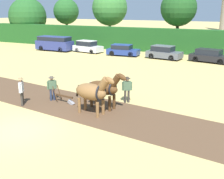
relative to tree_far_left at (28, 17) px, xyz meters
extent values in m
plane|color=tan|center=(25.97, -30.30, -4.31)|extent=(240.00, 240.00, 0.00)
cube|color=brown|center=(24.63, -25.66, -4.30)|extent=(23.92, 7.33, 0.01)
cube|color=#1E511E|center=(25.97, -2.36, -2.72)|extent=(61.26, 1.53, 3.18)
cylinder|color=brown|center=(0.00, 0.00, -3.06)|extent=(0.44, 0.44, 2.50)
sphere|color=#235623|center=(0.00, 0.00, 0.01)|extent=(6.58, 6.58, 6.58)
cylinder|color=#4C3823|center=(6.49, 2.52, -2.30)|extent=(0.44, 0.44, 4.01)
sphere|color=#235623|center=(6.49, 2.52, 0.92)|extent=(4.42, 4.42, 4.42)
cylinder|color=#4C3823|center=(15.66, 1.13, -2.15)|extent=(0.44, 0.44, 4.31)
sphere|color=#387533|center=(15.66, 1.13, 1.52)|extent=(5.52, 5.52, 5.52)
cylinder|color=#4C3823|center=(26.72, -0.17, -2.08)|extent=(0.44, 0.44, 4.45)
sphere|color=#1E4C1E|center=(26.72, -0.17, 1.49)|extent=(4.89, 4.89, 4.89)
ellipsoid|color=brown|center=(28.06, -26.70, -3.00)|extent=(2.11, 1.25, 0.94)
cylinder|color=brown|center=(28.74, -26.52, -3.86)|extent=(0.18, 0.18, 0.89)
cylinder|color=brown|center=(28.66, -27.06, -3.86)|extent=(0.18, 0.18, 0.89)
cylinder|color=brown|center=(27.45, -26.35, -3.86)|extent=(0.18, 0.18, 0.89)
cylinder|color=brown|center=(27.37, -26.89, -3.86)|extent=(0.18, 0.18, 0.89)
cylinder|color=brown|center=(28.90, -26.82, -2.47)|extent=(0.91, 0.56, 0.96)
ellipsoid|color=brown|center=(29.34, -26.88, -2.16)|extent=(0.71, 0.35, 0.54)
cube|color=black|center=(29.09, -26.85, -2.27)|extent=(0.45, 0.14, 0.60)
cylinder|color=black|center=(27.11, -26.58, -3.10)|extent=(0.31, 0.16, 0.71)
torus|color=black|center=(28.75, -26.80, -2.92)|extent=(0.24, 0.96, 0.95)
ellipsoid|color=#513319|center=(28.21, -25.57, -3.04)|extent=(2.17, 1.13, 0.81)
cylinder|color=#513319|center=(28.91, -25.43, -3.85)|extent=(0.18, 0.18, 0.90)
cylinder|color=#513319|center=(28.85, -25.89, -3.85)|extent=(0.18, 0.18, 0.90)
cylinder|color=#513319|center=(27.57, -25.24, -3.85)|extent=(0.18, 0.18, 0.90)
cylinder|color=#513319|center=(27.51, -25.71, -3.85)|extent=(0.18, 0.18, 0.90)
cylinder|color=#513319|center=(29.08, -25.69, -2.52)|extent=(0.87, 0.49, 0.95)
ellipsoid|color=#513319|center=(29.54, -25.75, -2.20)|extent=(0.71, 0.35, 0.54)
cube|color=gray|center=(29.28, -25.71, -2.35)|extent=(0.46, 0.14, 0.62)
cylinder|color=gray|center=(27.23, -25.44, -3.12)|extent=(0.31, 0.16, 0.71)
torus|color=black|center=(28.93, -25.67, -2.97)|extent=(0.22, 0.84, 0.84)
cube|color=#4C331E|center=(25.57, -25.79, -3.86)|extent=(1.37, 0.28, 0.12)
cube|color=#939399|center=(26.11, -25.86, -4.21)|extent=(0.50, 0.26, 0.39)
cylinder|color=#4C331E|center=(24.99, -25.51, -3.76)|extent=(0.40, 0.11, 0.96)
cylinder|color=#4C331E|center=(24.93, -25.90, -3.76)|extent=(0.40, 0.11, 0.96)
cylinder|color=#28334C|center=(24.64, -25.63, -3.91)|extent=(0.14, 0.14, 0.79)
cylinder|color=#28334C|center=(24.52, -25.80, -3.91)|extent=(0.14, 0.14, 0.79)
cube|color=#4C6B4C|center=(24.58, -25.72, -3.23)|extent=(0.44, 0.49, 0.56)
sphere|color=tan|center=(24.58, -25.72, -2.84)|extent=(0.22, 0.22, 0.22)
cylinder|color=#4C6B4C|center=(24.74, -25.49, -3.25)|extent=(0.09, 0.09, 0.53)
cylinder|color=#4C6B4C|center=(24.41, -25.94, -3.25)|extent=(0.09, 0.09, 0.53)
cylinder|color=#665B4C|center=(24.58, -25.72, -2.77)|extent=(0.41, 0.41, 0.02)
cylinder|color=#665B4C|center=(24.58, -25.72, -2.72)|extent=(0.20, 0.20, 0.10)
cylinder|color=#38332D|center=(29.24, -23.95, -3.89)|extent=(0.14, 0.14, 0.82)
cylinder|color=#38332D|center=(29.06, -24.06, -3.89)|extent=(0.14, 0.14, 0.82)
cube|color=#4C6B4C|center=(29.15, -24.01, -3.19)|extent=(0.52, 0.41, 0.58)
sphere|color=tan|center=(29.15, -24.01, -2.78)|extent=(0.22, 0.22, 0.22)
cylinder|color=#4C6B4C|center=(29.40, -23.87, -3.21)|extent=(0.09, 0.09, 0.55)
cylinder|color=#4C6B4C|center=(28.90, -24.15, -3.21)|extent=(0.09, 0.09, 0.55)
cylinder|color=#42382D|center=(29.15, -24.01, -2.72)|extent=(0.42, 0.42, 0.02)
cylinder|color=#42382D|center=(29.15, -24.01, -2.67)|extent=(0.21, 0.21, 0.10)
cylinder|color=#38332D|center=(23.42, -27.22, -3.87)|extent=(0.14, 0.14, 0.88)
cylinder|color=#38332D|center=(23.54, -27.42, -3.87)|extent=(0.14, 0.14, 0.88)
cube|color=silver|center=(23.48, -27.32, -3.12)|extent=(0.43, 0.54, 0.62)
sphere|color=tan|center=(23.48, -27.32, -2.68)|extent=(0.24, 0.24, 0.24)
cylinder|color=silver|center=(23.33, -27.06, -3.14)|extent=(0.09, 0.09, 0.58)
cylinder|color=silver|center=(23.63, -27.58, -3.14)|extent=(0.09, 0.09, 0.58)
cylinder|color=tan|center=(23.48, -27.32, -2.61)|extent=(0.45, 0.45, 0.02)
cylinder|color=tan|center=(23.48, -27.32, -2.56)|extent=(0.23, 0.23, 0.10)
cube|color=navy|center=(11.26, -7.61, -3.51)|extent=(5.33, 2.03, 1.20)
cube|color=black|center=(11.26, -7.61, -2.64)|extent=(4.69, 1.83, 0.54)
cube|color=navy|center=(11.26, -7.61, -2.34)|extent=(4.69, 1.83, 0.06)
cylinder|color=black|center=(12.91, -6.75, -3.95)|extent=(0.72, 0.23, 0.72)
cylinder|color=black|center=(12.89, -8.50, -3.95)|extent=(0.72, 0.23, 0.72)
cylinder|color=black|center=(9.62, -6.71, -3.95)|extent=(0.72, 0.23, 0.72)
cylinder|color=black|center=(9.60, -8.47, -3.95)|extent=(0.72, 0.23, 0.72)
cube|color=silver|center=(16.30, -6.96, -3.77)|extent=(4.30, 2.34, 0.73)
cube|color=black|center=(16.10, -6.93, -3.09)|extent=(2.66, 1.92, 0.62)
cube|color=silver|center=(16.10, -6.93, -2.75)|extent=(2.66, 1.92, 0.06)
cylinder|color=black|center=(17.67, -6.42, -3.99)|extent=(0.65, 0.32, 0.62)
cylinder|color=black|center=(17.43, -7.90, -3.99)|extent=(0.65, 0.32, 0.62)
cylinder|color=black|center=(15.17, -6.02, -3.99)|extent=(0.65, 0.32, 0.62)
cylinder|color=black|center=(14.93, -7.50, -3.99)|extent=(0.65, 0.32, 0.62)
cube|color=navy|center=(21.69, -7.35, -3.80)|extent=(4.11, 2.00, 0.65)
cube|color=black|center=(21.49, -7.36, -3.22)|extent=(2.50, 1.72, 0.52)
cube|color=navy|center=(21.49, -7.36, -2.93)|extent=(2.50, 1.72, 0.06)
cylinder|color=black|center=(22.88, -6.51, -3.98)|extent=(0.67, 0.26, 0.66)
cylinder|color=black|center=(22.98, -8.02, -3.98)|extent=(0.67, 0.26, 0.66)
cylinder|color=black|center=(20.40, -6.68, -3.98)|extent=(0.67, 0.26, 0.66)
cylinder|color=black|center=(20.50, -8.19, -3.98)|extent=(0.67, 0.26, 0.66)
cube|color=#565B66|center=(26.99, -7.36, -3.76)|extent=(4.31, 2.43, 0.72)
cube|color=black|center=(26.79, -7.33, -3.10)|extent=(2.67, 2.00, 0.60)
cube|color=#565B66|center=(26.79, -7.33, -2.78)|extent=(2.67, 2.00, 0.06)
cylinder|color=black|center=(28.36, -6.76, -3.97)|extent=(0.69, 0.32, 0.67)
cylinder|color=black|center=(28.11, -8.35, -3.97)|extent=(0.69, 0.32, 0.67)
cylinder|color=black|center=(25.86, -6.37, -3.97)|extent=(0.69, 0.32, 0.67)
cylinder|color=black|center=(25.62, -7.97, -3.97)|extent=(0.69, 0.32, 0.67)
cube|color=black|center=(32.19, -7.25, -3.80)|extent=(4.64, 2.64, 0.66)
cube|color=black|center=(31.98, -7.20, -3.19)|extent=(2.89, 2.11, 0.54)
cube|color=black|center=(31.98, -7.20, -2.89)|extent=(2.89, 2.11, 0.06)
cylinder|color=black|center=(33.36, -8.29, -3.98)|extent=(0.68, 0.35, 0.65)
cylinder|color=black|center=(31.02, -6.20, -3.98)|extent=(0.68, 0.35, 0.65)
cylinder|color=black|center=(30.71, -7.75, -3.98)|extent=(0.68, 0.35, 0.65)
camera|label=1|loc=(35.68, -39.85, 1.58)|focal=45.00mm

